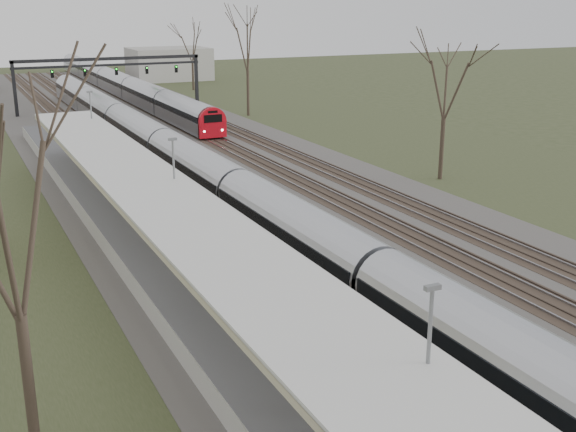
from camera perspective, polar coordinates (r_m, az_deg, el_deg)
name	(u,v)px	position (r m, az deg, el deg)	size (l,w,h in m)	color
track_bed	(196,161)	(57.25, -7.28, 4.32)	(24.00, 160.00, 0.22)	#474442
platform	(133,234)	(38.40, -12.17, -1.43)	(3.50, 69.00, 1.00)	#9E9B93
canopy	(152,190)	(33.23, -10.67, 2.00)	(4.10, 50.00, 3.11)	slate
signal_gantry	(109,68)	(85.28, -13.93, 11.31)	(21.00, 0.59, 6.08)	black
tree_west_near	(8,210)	(18.86, -21.22, 0.46)	(5.00, 5.00, 10.30)	#2D231C
tree_east_far	(446,75)	(51.05, 12.39, 10.79)	(5.00, 5.00, 10.30)	#2D231C
train_near	(166,149)	(54.94, -9.64, 5.20)	(2.62, 90.21, 3.05)	#ABAEB6
train_far	(118,83)	(101.16, -13.26, 10.17)	(2.62, 75.21, 3.05)	#ABAEB6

